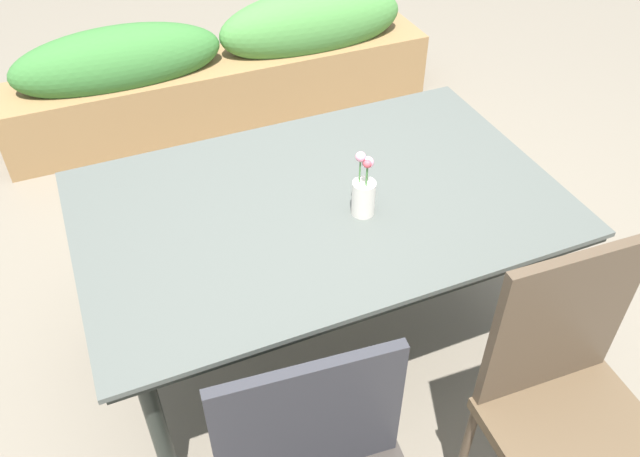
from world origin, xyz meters
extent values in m
plane|color=#756B5B|center=(0.00, 0.00, 0.00)|extent=(12.00, 12.00, 0.00)
cube|color=#4C514C|center=(-0.05, -0.08, 0.70)|extent=(1.59, 1.00, 0.02)
cube|color=#232823|center=(-0.05, -0.08, 0.68)|extent=(1.55, 0.98, 0.02)
cylinder|color=#232823|center=(-0.73, -0.47, 0.35)|extent=(0.05, 0.05, 0.69)
cylinder|color=#232823|center=(0.63, -0.47, 0.35)|extent=(0.05, 0.05, 0.69)
cylinder|color=#232823|center=(-0.73, 0.31, 0.35)|extent=(0.05, 0.05, 0.69)
cylinder|color=#232823|center=(0.63, 0.31, 0.35)|extent=(0.05, 0.05, 0.69)
cube|color=brown|center=(0.31, -1.04, 0.48)|extent=(0.46, 0.46, 0.04)
cube|color=#4C3D2D|center=(0.32, -0.84, 0.74)|extent=(0.42, 0.05, 0.51)
cylinder|color=#4C3D2D|center=(0.52, -0.85, 0.23)|extent=(0.03, 0.03, 0.47)
cylinder|color=#4C3D2D|center=(0.12, -0.83, 0.23)|extent=(0.03, 0.03, 0.47)
cube|color=#2D2D33|center=(-0.38, -0.81, 0.66)|extent=(0.47, 0.07, 0.44)
cylinder|color=silver|center=(0.06, -0.19, 0.77)|extent=(0.08, 0.08, 0.12)
cylinder|color=#47843D|center=(0.07, -0.18, 0.84)|extent=(0.01, 0.01, 0.11)
sphere|color=pink|center=(0.07, -0.18, 0.89)|extent=(0.04, 0.04, 0.04)
cylinder|color=#47843D|center=(0.05, -0.20, 0.85)|extent=(0.01, 0.01, 0.12)
sphere|color=#DB4C56|center=(0.05, -0.20, 0.91)|extent=(0.03, 0.03, 0.03)
cylinder|color=#47843D|center=(0.04, -0.18, 0.86)|extent=(0.01, 0.01, 0.14)
sphere|color=pink|center=(0.04, -0.18, 0.92)|extent=(0.03, 0.03, 0.03)
cube|color=olive|center=(0.09, 1.69, 0.19)|extent=(2.45, 0.39, 0.37)
ellipsoid|color=#387233|center=(-0.46, 1.69, 0.47)|extent=(1.10, 0.35, 0.36)
ellipsoid|color=#47843D|center=(0.64, 1.69, 0.49)|extent=(1.10, 0.35, 0.40)
camera|label=1|loc=(-0.69, -1.62, 2.05)|focal=36.29mm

